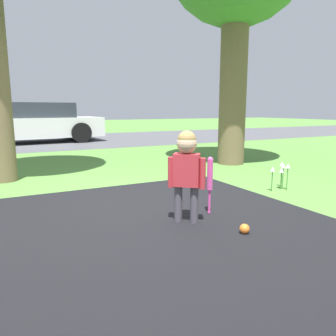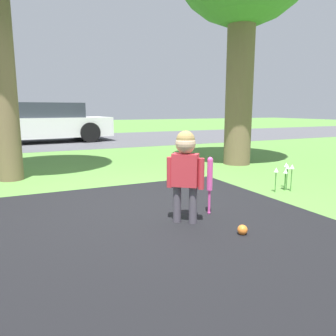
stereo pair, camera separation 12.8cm
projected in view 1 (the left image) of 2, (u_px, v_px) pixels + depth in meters
The scene contains 8 objects.
ground_plane at pixel (138, 203), 3.99m from camera, with size 60.00×60.00×0.00m, color #518438.
driveway_strip at pixel (274, 332), 1.69m from camera, with size 3.78×7.00×0.01m.
street_strip at pixel (45, 142), 11.53m from camera, with size 40.00×6.00×0.01m.
child at pixel (187, 164), 3.22m from camera, with size 0.30×0.27×0.93m.
baseball_bat at pixel (210, 177), 3.53m from camera, with size 0.06×0.06×0.63m.
sports_ball at pixel (244, 229), 3.01m from camera, with size 0.09×0.09×0.09m.
parked_car at pixel (34, 124), 11.06m from camera, with size 4.62×2.16×1.34m.
flower_bed at pixel (282, 169), 4.65m from camera, with size 0.37×0.24×0.38m.
Camera 1 is at (-1.44, -3.59, 1.14)m, focal length 35.00 mm.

